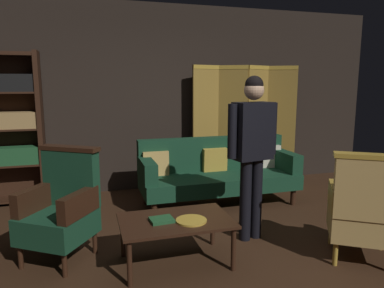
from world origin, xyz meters
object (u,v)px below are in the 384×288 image
Objects in this scene: velvet_couch at (217,170)px; armchair_wing_left at (62,208)px; bookshelf at (7,125)px; book_green_cloth at (162,220)px; coffee_table at (176,224)px; standing_figure at (252,143)px; armchair_gilt_accent at (364,210)px; brass_tray at (191,220)px; folding_screen at (244,125)px.

armchair_wing_left is at bearing -150.68° from velvet_couch.
bookshelf reaches higher than book_green_cloth.
standing_figure is (0.88, 0.30, 0.65)m from coffee_table.
bookshelf is 1.97× the size of armchair_gilt_accent.
armchair_wing_left is (-2.64, 0.84, 0.00)m from armchair_gilt_accent.
velvet_couch is 1.79m from brass_tray.
book_green_cloth is 0.26m from brass_tray.
armchair_gilt_accent is at bearing -14.83° from coffee_table.
armchair_gilt_accent is at bearing -17.76° from armchair_wing_left.
velvet_couch is 2.06m from armchair_gilt_accent.
folding_screen is 1.83× the size of armchair_wing_left.
coffee_table is 0.15m from book_green_cloth.
book_green_cloth is at bearing -163.01° from standing_figure.
standing_figure is 1.04m from brass_tray.
coffee_table is at bearing 144.89° from brass_tray.
coffee_table is 0.96× the size of armchair_wing_left.
armchair_gilt_accent is 1.57m from brass_tray.
coffee_table is (-0.95, -1.50, -0.08)m from velvet_couch.
bookshelf is at bearing 143.63° from standing_figure.
book_green_cloth is (1.62, -2.25, -0.64)m from bookshelf.
coffee_table is 1.14m from standing_figure.
folding_screen is 6.92× the size of brass_tray.
armchair_gilt_accent is (-0.01, -2.61, -0.50)m from folding_screen.
bookshelf is 2.84m from book_green_cloth.
velvet_couch is 2.22m from armchair_wing_left.
standing_figure reaches higher than velvet_couch.
folding_screen is 2.80m from coffee_table.
armchair_wing_left reaches higher than velvet_couch.
folding_screen reaches higher than coffee_table.
velvet_couch is at bearing 109.85° from armchair_gilt_accent.
armchair_wing_left is at bearing 156.03° from brass_tray.
armchair_gilt_accent is at bearing -12.96° from brass_tray.
armchair_wing_left is at bearing 176.62° from standing_figure.
coffee_table is at bearing -127.40° from folding_screen.
velvet_couch is 7.72× the size of brass_tray.
brass_tray is (1.87, -2.32, -0.65)m from bookshelf.
brass_tray is at bearing -35.11° from coffee_table.
armchair_wing_left is (-0.99, 0.41, 0.12)m from coffee_table.
standing_figure is (1.87, -0.11, 0.54)m from armchair_wing_left.
standing_figure is (-0.77, 0.73, 0.54)m from armchair_gilt_accent.
book_green_cloth is (-0.13, -0.01, 0.06)m from coffee_table.
armchair_wing_left is at bearing 162.24° from armchair_gilt_accent.
standing_figure is 8.44× the size of book_green_cloth.
folding_screen is at bearing 50.63° from book_green_cloth.
folding_screen reaches higher than book_green_cloth.
armchair_wing_left reaches higher than coffee_table.
bookshelf is at bearing 128.02° from coffee_table.
coffee_table is at bearing -161.38° from standing_figure.
standing_figure is at bearing -3.38° from armchair_wing_left.
armchair_gilt_accent is at bearing -38.18° from bookshelf.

